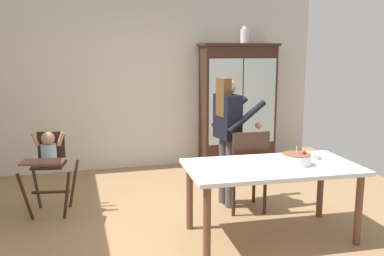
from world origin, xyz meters
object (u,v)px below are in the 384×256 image
Objects in this scene: high_chair_with_toddler at (49,158)px; dining_table at (272,174)px; dining_chair_far_side at (248,165)px; ceramic_vase at (245,36)px; birthday_cake at (296,159)px; adult_person at (228,126)px; china_cabinet at (238,104)px; serving_bowl at (311,156)px.

high_chair_with_toddler reaches higher than dining_table.
dining_chair_far_side is (0.03, 0.66, -0.09)m from dining_table.
dining_chair_far_side is (2.17, -0.58, -0.10)m from high_chair_with_toddler.
ceramic_vase is 3.09m from birthday_cake.
adult_person is 1.59× the size of dining_chair_far_side.
high_chair_with_toddler is (-2.95, -1.47, -1.42)m from ceramic_vase.
china_cabinet is 2.06× the size of high_chair_with_toddler.
ceramic_vase is at bearing 2.20° from china_cabinet.
dining_chair_far_side is (0.14, -0.29, -0.41)m from adult_person.
high_chair_with_toddler is 0.62× the size of adult_person.
ceramic_vase is 0.28× the size of high_chair_with_toddler.
serving_bowl is at bearing 14.52° from dining_table.
china_cabinet is 3.23m from high_chair_with_toddler.
adult_person reaches higher than birthday_cake.
dining_chair_far_side is at bearing -108.60° from china_cabinet.
ceramic_vase is 0.18× the size of adult_person.
dining_chair_far_side is (-0.48, 0.53, -0.21)m from serving_bowl.
adult_person is at bearing 96.24° from dining_table.
serving_bowl is at bearing -94.68° from china_cabinet.
adult_person is 0.52m from dining_chair_far_side.
dining_chair_far_side reaches higher than serving_bowl.
china_cabinet is 2.20m from dining_chair_far_side.
serving_bowl is (-0.21, -2.57, -0.22)m from china_cabinet.
high_chair_with_toddler reaches higher than serving_bowl.
china_cabinet reaches higher than serving_bowl.
ceramic_vase is 1.50× the size of serving_bowl.
high_chair_with_toddler reaches higher than birthday_cake.
china_cabinet is 1.09m from ceramic_vase.
ceramic_vase is 3.17m from dining_table.
dining_chair_far_side is (-0.21, 0.71, -0.24)m from birthday_cake.
birthday_cake reaches higher than serving_bowl.
birthday_cake is 0.32m from serving_bowl.
dining_table is 1.79× the size of dining_chair_far_side.
dining_table is 6.13× the size of birthday_cake.
adult_person reaches higher than dining_table.
dining_chair_far_side is at bearing 131.98° from serving_bowl.
birthday_cake is (0.34, -1.00, -0.17)m from adult_person.
china_cabinet reaches higher than dining_table.
dining_chair_far_side reaches higher than birthday_cake.
ceramic_vase is at bearing -35.70° from adult_person.
dining_table is at bearing 169.56° from birthday_cake.
dining_chair_far_side reaches higher than dining_table.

